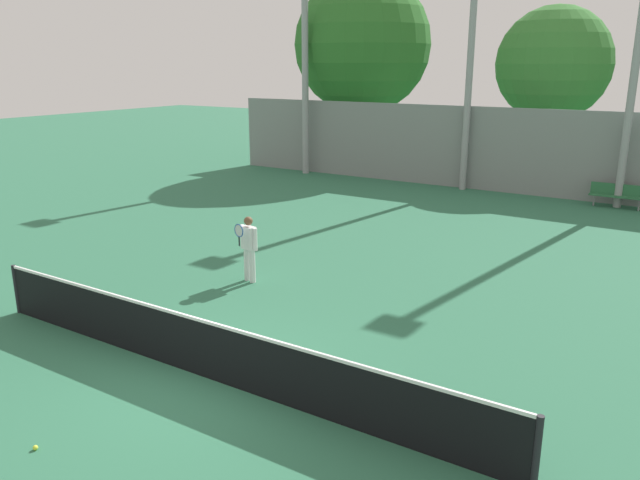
# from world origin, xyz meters

# --- Properties ---
(ground_plane) EXTENTS (100.00, 100.00, 0.00)m
(ground_plane) POSITION_xyz_m (0.00, 0.00, 0.00)
(ground_plane) COLOR #2D6B4C
(tennis_net) EXTENTS (10.50, 0.09, 1.03)m
(tennis_net) POSITION_xyz_m (0.00, 0.00, 0.52)
(tennis_net) COLOR black
(tennis_net) RESTS_ON ground_plane
(tennis_player) EXTENTS (0.55, 0.46, 1.57)m
(tennis_player) POSITION_xyz_m (-2.39, 4.06, 0.88)
(tennis_player) COLOR silver
(tennis_player) RESTS_ON ground_plane
(bench_courtside_near) EXTENTS (1.84, 0.40, 0.84)m
(bench_courtside_near) POSITION_xyz_m (3.73, 17.21, 0.51)
(bench_courtside_near) COLOR #28663D
(bench_courtside_near) RESTS_ON ground_plane
(light_pole_near_left) EXTENTS (0.90, 0.60, 10.79)m
(light_pole_near_left) POSITION_xyz_m (-9.65, 17.31, 6.02)
(light_pole_near_left) COLOR #939399
(light_pole_near_left) RESTS_ON ground_plane
(light_pole_far_right) EXTENTS (0.90, 0.60, 11.07)m
(light_pole_far_right) POSITION_xyz_m (-2.09, 17.52, 6.31)
(light_pole_far_right) COLOR #939399
(light_pole_far_right) RESTS_ON ground_plane
(tennis_ball) EXTENTS (0.07, 0.07, 0.07)m
(tennis_ball) POSITION_xyz_m (-0.61, -2.72, 0.03)
(tennis_ball) COLOR #D1E038
(tennis_ball) RESTS_ON ground_plane
(back_fence) EXTENTS (26.67, 0.06, 3.32)m
(back_fence) POSITION_xyz_m (0.00, 17.79, 1.66)
(back_fence) COLOR gray
(back_fence) RESTS_ON ground_plane
(tree_green_broad) EXTENTS (4.98, 4.98, 7.42)m
(tree_green_broad) POSITION_xyz_m (-0.12, 22.70, 4.92)
(tree_green_broad) COLOR brown
(tree_green_broad) RESTS_ON ground_plane
(tree_dark_dense) EXTENTS (6.54, 6.54, 9.08)m
(tree_dark_dense) POSITION_xyz_m (-8.56, 20.63, 5.81)
(tree_dark_dense) COLOR brown
(tree_dark_dense) RESTS_ON ground_plane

